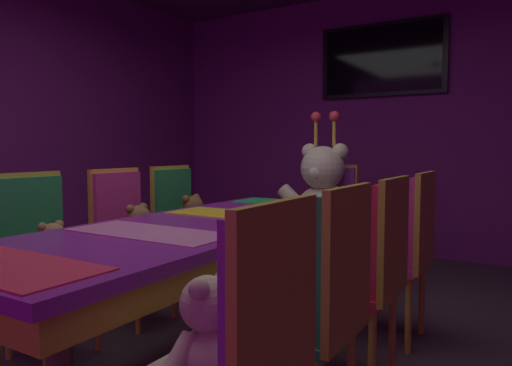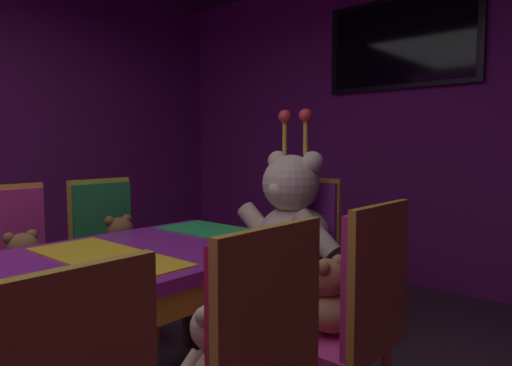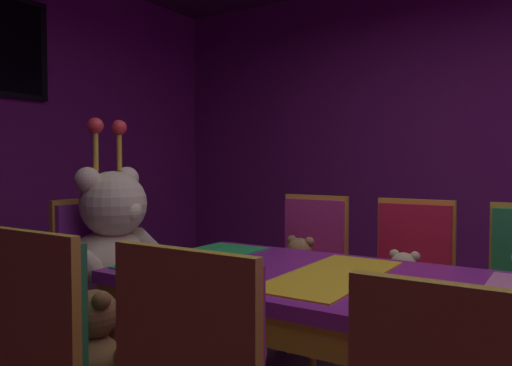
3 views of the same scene
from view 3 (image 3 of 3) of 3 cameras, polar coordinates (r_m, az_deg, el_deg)
The scene contains 10 objects.
wall_right at distance 4.39m, azimuth 27.09°, elevation 4.93°, with size 0.12×6.40×2.80m, color #721E72.
banquet_table at distance 1.89m, azimuth 18.64°, elevation -13.89°, with size 0.90×2.41×0.75m.
chair_left_3 at distance 1.68m, azimuth -22.09°, elevation -18.07°, with size 0.42×0.41×0.98m.
teddy_left_3 at distance 1.76m, azimuth -18.03°, elevation -17.10°, with size 0.26×0.34×0.32m.
chair_right_2 at distance 2.76m, azimuth 17.47°, elevation -9.95°, with size 0.42×0.41×0.98m.
teddy_right_2 at distance 2.63m, azimuth 16.62°, elevation -10.97°, with size 0.23×0.30×0.28m.
chair_right_3 at distance 2.98m, azimuth 6.27°, elevation -8.96°, with size 0.42×0.41×0.98m.
teddy_right_3 at distance 2.86m, azimuth 4.95°, elevation -9.63°, with size 0.25×0.32×0.30m.
throne_chair at distance 2.87m, azimuth -18.22°, elevation -9.52°, with size 0.41×0.42×0.98m.
king_teddy_bear at distance 2.71m, azimuth -15.95°, elevation -6.62°, with size 0.74×0.57×0.95m.
Camera 3 is at (-1.76, -0.44, 1.18)m, focal length 34.66 mm.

